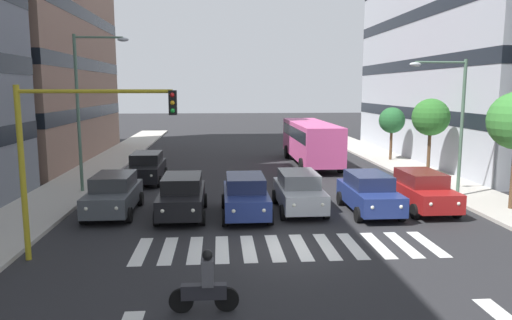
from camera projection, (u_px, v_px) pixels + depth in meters
The scene contains 18 objects.
ground_plane at pixel (288, 247), 16.28m from camera, with size 180.00×180.00×0.00m, color #262628.
building_left_block_0 at pixel (475, 42), 35.70m from camera, with size 9.93×23.60×17.75m.
crosswalk_markings at pixel (288, 247), 16.28m from camera, with size 10.35×2.80×0.01m.
lane_arrow_0 at pixel (506, 319), 11.20m from camera, with size 0.50×2.20×0.01m, color silver.
car_0 at pixel (421, 190), 21.27m from camera, with size 2.02×4.44×1.72m.
car_1 at pixel (369, 193), 20.75m from camera, with size 2.02×4.44×1.72m.
car_2 at pixel (299, 191), 21.10m from camera, with size 2.02×4.44×1.72m.
car_3 at pixel (245, 195), 20.20m from camera, with size 2.02×4.44×1.72m.
car_4 at pixel (182, 195), 20.21m from camera, with size 2.02×4.44×1.72m.
car_5 at pixel (114, 194), 20.53m from camera, with size 2.02×4.44×1.72m.
car_row2_0 at pixel (147, 167), 27.43m from camera, with size 2.02×4.44×1.72m.
bus_behind_traffic at pixel (311, 138), 33.87m from camera, with size 2.78×10.50×3.00m.
motorcycle_with_rider at pixel (205, 286), 11.50m from camera, with size 1.70×0.36×1.57m.
traffic_light_gantry at pixel (68, 142), 14.67m from camera, with size 4.87×0.36×5.50m.
street_lamp_left at pixel (453, 113), 22.82m from camera, with size 2.82×0.28×6.61m.
street_lamp_right at pixel (85, 98), 23.91m from camera, with size 2.74×0.28×7.89m.
street_tree_1 at pixel (431, 117), 28.29m from camera, with size 2.21×2.21×4.65m.
street_tree_2 at pixel (392, 121), 35.01m from camera, with size 1.90×1.90×3.87m.
Camera 1 is at (2.30, 15.52, 5.38)m, focal length 33.40 mm.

